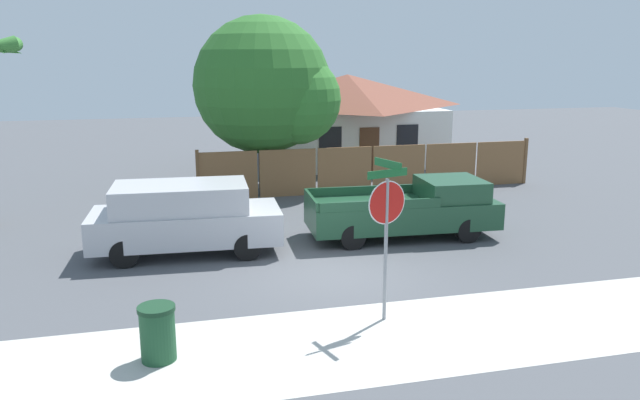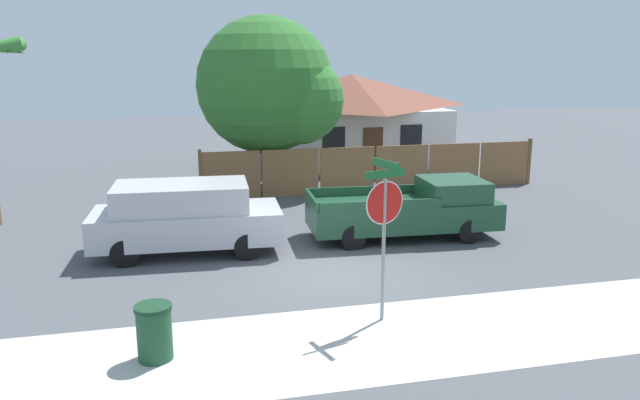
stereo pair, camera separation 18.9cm
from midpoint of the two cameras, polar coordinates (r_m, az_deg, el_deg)
The scene contains 9 objects.
ground_plane at distance 14.95m, azimuth 1.63°, elevation -6.73°, with size 80.00×80.00×0.00m, color #4C4F54.
sidewalk_strip at distance 11.78m, azimuth 6.29°, elevation -12.48°, with size 36.00×3.20×0.01m.
wooden_fence at distance 23.67m, azimuth 5.27°, elevation 2.83°, with size 13.10×0.12×1.83m.
house at distance 30.55m, azimuth 3.05°, elevation 7.63°, with size 8.49×7.33×4.17m.
oak_tree at distance 23.77m, azimuth -4.14°, elevation 10.16°, with size 5.40×5.15×6.55m.
red_suv at distance 16.58m, azimuth -11.87°, elevation -1.43°, with size 4.95×2.31×1.85m.
orange_pickup at distance 17.87m, azimuth 8.60°, elevation -0.86°, with size 5.41×2.27×1.64m.
stop_sign at distance 11.85m, azimuth 6.36°, elevation -1.23°, with size 0.88×0.79×3.18m.
trash_bin at distance 11.14m, azimuth -14.43°, elevation -11.61°, with size 0.63×0.63×0.98m.
Camera 2 is at (-3.59, -13.60, 5.08)m, focal length 35.00 mm.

